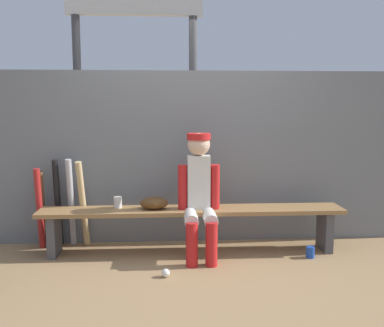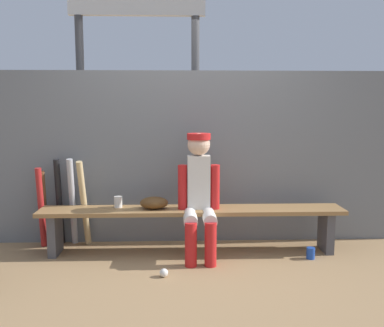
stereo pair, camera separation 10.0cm
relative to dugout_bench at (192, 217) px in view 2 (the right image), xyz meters
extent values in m
plane|color=#9E7A51|center=(0.00, 0.00, -0.36)|extent=(30.00, 30.00, 0.00)
cube|color=slate|center=(0.00, 0.39, 0.55)|extent=(5.09, 0.03, 1.82)
cube|color=olive|center=(0.00, 0.00, 0.07)|extent=(3.01, 0.36, 0.04)
cube|color=#4C4C51|center=(-1.35, 0.00, -0.16)|extent=(0.08, 0.29, 0.41)
cube|color=#4C4C51|center=(1.35, 0.00, -0.16)|extent=(0.08, 0.29, 0.41)
cube|color=silver|center=(0.07, 0.00, 0.35)|extent=(0.22, 0.13, 0.53)
sphere|color=beige|center=(0.07, 0.00, 0.73)|extent=(0.22, 0.22, 0.22)
cylinder|color=red|center=(0.07, 0.00, 0.80)|extent=(0.23, 0.23, 0.06)
cylinder|color=silver|center=(-0.02, -0.19, 0.05)|extent=(0.13, 0.38, 0.13)
cylinder|color=red|center=(-0.02, -0.38, -0.16)|extent=(0.11, 0.11, 0.41)
cylinder|color=red|center=(-0.09, -0.02, 0.30)|extent=(0.09, 0.09, 0.45)
cylinder|color=silver|center=(0.16, -0.19, 0.05)|extent=(0.13, 0.38, 0.13)
cylinder|color=red|center=(0.16, -0.38, -0.16)|extent=(0.11, 0.11, 0.41)
cylinder|color=red|center=(0.23, -0.02, 0.30)|extent=(0.09, 0.09, 0.45)
ellipsoid|color=#593819|center=(-0.37, 0.00, 0.15)|extent=(0.28, 0.20, 0.12)
cylinder|color=tan|center=(-1.11, 0.21, 0.10)|extent=(0.10, 0.27, 0.92)
cylinder|color=#B7B7BC|center=(-1.25, 0.29, 0.10)|extent=(0.07, 0.18, 0.93)
cylinder|color=black|center=(-1.38, 0.29, 0.10)|extent=(0.07, 0.16, 0.92)
cylinder|color=#B22323|center=(-1.55, 0.21, 0.06)|extent=(0.07, 0.14, 0.84)
cylinder|color=brown|center=(-1.54, 0.28, 0.04)|extent=(0.10, 0.20, 0.80)
sphere|color=white|center=(-0.26, -0.62, -0.33)|extent=(0.07, 0.07, 0.07)
cylinder|color=#1E47AD|center=(1.13, -0.22, -0.31)|extent=(0.08, 0.08, 0.11)
cylinder|color=silver|center=(-0.74, 0.08, 0.14)|extent=(0.08, 0.08, 0.11)
cylinder|color=#3F3F42|center=(-1.33, 1.27, 0.91)|extent=(0.10, 0.10, 2.55)
cylinder|color=#3F3F42|center=(0.09, 1.27, 0.91)|extent=(0.10, 0.10, 2.55)
camera|label=1|loc=(-0.24, -4.16, 1.10)|focal=40.28mm
camera|label=2|loc=(-0.15, -4.17, 1.10)|focal=40.28mm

